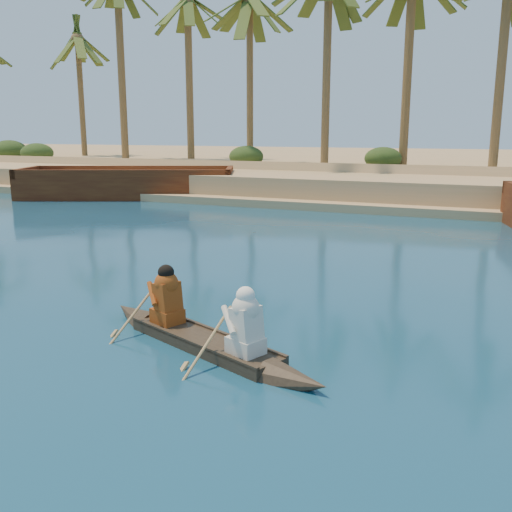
% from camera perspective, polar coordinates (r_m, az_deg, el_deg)
% --- Properties ---
extents(sandy_embankment, '(150.00, 51.00, 1.50)m').
position_cam_1_polar(sandy_embankment, '(49.47, 14.19, 8.64)').
color(sandy_embankment, tan).
rests_on(sandy_embankment, ground).
extents(palm_grove, '(110.00, 14.00, 16.00)m').
position_cam_1_polar(palm_grove, '(37.99, 11.56, 19.03)').
color(palm_grove, '#3A4F1C').
rests_on(palm_grove, ground).
extents(shrub_cluster, '(100.00, 6.00, 2.40)m').
position_cam_1_polar(shrub_cluster, '(34.39, 9.79, 8.46)').
color(shrub_cluster, '#1F3212').
rests_on(shrub_cluster, ground).
extents(canoe, '(4.99, 2.50, 1.40)m').
position_cam_1_polar(canoe, '(9.38, -5.25, -7.55)').
color(canoe, '#3E3021').
rests_on(canoe, ground).
extents(barge_mid, '(11.56, 7.83, 1.84)m').
position_cam_1_polar(barge_mid, '(31.26, -12.62, 6.94)').
color(barge_mid, '#5E2E14').
rests_on(barge_mid, ground).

